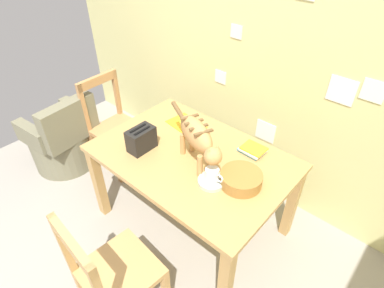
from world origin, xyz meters
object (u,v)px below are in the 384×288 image
Objects in this scene: cat at (198,137)px; wooden_chair_far at (115,126)px; saucer_bowl at (212,181)px; book_stack at (252,150)px; wicker_armchair at (64,142)px; dining_table at (192,164)px; magazine at (186,124)px; wicker_basket at (241,179)px; wooden_chair_near at (113,273)px; coffee_mug at (212,175)px; toaster at (141,139)px.

wooden_chair_far is at bearing -74.77° from cat.
cat reaches higher than saucer_bowl.
book_stack is 0.24× the size of wicker_armchair.
cat is at bearing -28.06° from dining_table.
magazine is 1.10× the size of wicker_basket.
dining_table is 1.77× the size of wicker_armchair.
dining_table is 1.52m from wicker_armchair.
dining_table is 0.89m from wooden_chair_near.
wicker_armchair is at bearing -174.90° from saucer_bowl.
saucer_bowl is 0.68m from magazine.
magazine is 1.58× the size of book_stack.
wicker_armchair is (-1.73, -0.15, -0.53)m from coffee_mug.
coffee_mug is at bearing -23.85° from dining_table.
wicker_basket is 0.29× the size of wooden_chair_near.
toaster is at bearing -86.32° from magazine.
book_stack is at bearing 45.76° from dining_table.
saucer_bowl is at bearing -141.59° from wicker_basket.
magazine is at bearing -106.54° from cat.
wicker_armchair reaches higher than book_stack.
magazine is at bearing 86.07° from toaster.
saucer_bowl is 0.80m from wooden_chair_near.
wicker_basket is 1.96m from wicker_armchair.
wooden_chair_far is at bearing -51.85° from wicker_armchair.
wicker_basket is at bearing 38.41° from saucer_bowl.
wooden_chair_near reaches higher than wicker_armchair.
wicker_basket is (0.42, -0.01, 0.13)m from dining_table.
toaster is (-0.32, -0.18, 0.17)m from dining_table.
dining_table is 7.73× the size of saucer_bowl.
coffee_mug is 0.44m from book_stack.
wooden_chair_near and wooden_chair_far have the same top height.
wicker_basket is at bearing 76.39° from wooden_chair_near.
magazine is (-0.57, 0.38, -0.07)m from coffee_mug.
saucer_bowl reaches higher than dining_table.
toaster is 0.26× the size of wicker_armchair.
dining_table is at bearing 83.51° from wooden_chair_far.
cat is 0.29m from saucer_bowl.
saucer_bowl is at bearing -93.50° from book_stack.
wicker_basket is at bearing 13.34° from toaster.
book_stack is 0.92× the size of toaster.
wicker_armchair is at bearing -147.76° from magazine.
wooden_chair_far reaches higher than coffee_mug.
cat reaches higher than wicker_armchair.
magazine is 0.85m from wooden_chair_far.
cat is 0.26m from coffee_mug.
wooden_chair_near is 1.54m from wooden_chair_far.
book_stack is 0.20× the size of wooden_chair_near.
magazine is (-0.57, 0.38, -0.01)m from saucer_bowl.
wooden_chair_near is 1.70m from wicker_armchair.
wooden_chair_near reaches higher than wicker_basket.
book_stack is at bearing 86.83° from wooden_chair_near.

